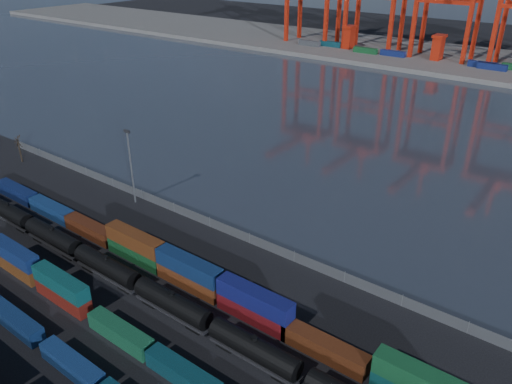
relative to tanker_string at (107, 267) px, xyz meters
The scene contains 12 objects.
ground 13.49m from the tanker_string, 22.06° to the right, with size 700.00×700.00×0.00m, color black.
harbor_water 100.78m from the tanker_string, 82.97° to the left, with size 700.00×700.00×0.00m, color #282F3A.
far_quay 205.37m from the tanker_string, 86.56° to the left, with size 700.00×70.00×2.00m, color #514F4C.
container_row_south 16.78m from the tanker_string, 71.06° to the right, with size 138.31×2.30×4.90m.
container_row_mid 22.29m from the tanker_string, 21.59° to the right, with size 140.89×2.39×5.09m.
container_row_north 25.50m from the tanker_string, 15.07° to the left, with size 142.68×2.59×5.53m.
tanker_string is the anchor object (origin of this frame).
waterfront_fence 26.13m from the tanker_string, 61.80° to the left, with size 160.12×0.12×2.20m.
bare_tree 60.93m from the tanker_string, 162.67° to the left, with size 1.92×1.97×7.46m.
yard_light_mast 28.34m from the tanker_string, 130.07° to the left, with size 1.60×0.40×16.60m.
quay_containers 190.47m from the tanker_string, 89.60° to the left, with size 172.58×10.99×2.60m.
straddle_carriers 195.33m from the tanker_string, 87.11° to the left, with size 140.00×7.00×11.10m.
Camera 1 is at (48.99, -34.66, 51.02)m, focal length 35.00 mm.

